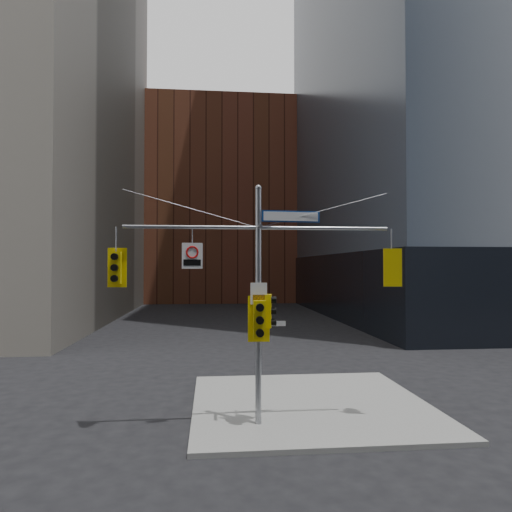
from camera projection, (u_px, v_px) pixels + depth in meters
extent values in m
plane|color=black|center=(267.00, 456.00, 11.58)|extent=(160.00, 160.00, 0.00)
cube|color=gray|center=(310.00, 404.00, 15.76)|extent=(8.00, 8.00, 0.15)
cube|color=black|center=(502.00, 285.00, 46.25)|extent=(36.40, 36.40, 6.00)
cube|color=brown|center=(220.00, 207.00, 69.61)|extent=(26.00, 20.00, 28.00)
cylinder|color=gray|center=(258.00, 308.00, 13.66)|extent=(0.18, 0.18, 7.20)
sphere|color=gray|center=(258.00, 188.00, 13.74)|extent=(0.20, 0.20, 0.20)
cylinder|color=gray|center=(191.00, 227.00, 13.52)|extent=(4.00, 0.11, 0.11)
cylinder|color=gray|center=(323.00, 228.00, 13.91)|extent=(4.00, 0.11, 0.11)
cylinder|color=gray|center=(260.00, 227.00, 13.37)|extent=(0.10, 0.70, 0.10)
cylinder|color=gray|center=(191.00, 209.00, 13.53)|extent=(4.00, 0.02, 1.12)
cylinder|color=gray|center=(323.00, 210.00, 13.92)|extent=(4.00, 0.02, 1.12)
cube|color=#DBBE0B|center=(116.00, 268.00, 13.27)|extent=(0.31, 0.23, 0.94)
cube|color=#DBBE0B|center=(117.00, 268.00, 13.43)|extent=(0.56, 0.06, 1.16)
cylinder|color=black|center=(114.00, 257.00, 13.10)|extent=(0.20, 0.15, 0.20)
cylinder|color=black|center=(115.00, 257.00, 13.17)|extent=(0.17, 0.02, 0.17)
cylinder|color=black|center=(114.00, 268.00, 13.09)|extent=(0.20, 0.15, 0.20)
cylinder|color=black|center=(115.00, 268.00, 13.17)|extent=(0.17, 0.02, 0.17)
cylinder|color=black|center=(114.00, 278.00, 13.09)|extent=(0.20, 0.15, 0.20)
cylinder|color=black|center=(115.00, 278.00, 13.16)|extent=(0.17, 0.02, 0.17)
cube|color=#DBBE0B|center=(392.00, 268.00, 14.10)|extent=(0.34, 0.27, 0.94)
cube|color=#DBBE0B|center=(393.00, 268.00, 13.93)|extent=(0.55, 0.14, 1.17)
cylinder|color=black|center=(390.00, 257.00, 14.28)|extent=(0.22, 0.18, 0.20)
cylinder|color=black|center=(391.00, 257.00, 14.21)|extent=(0.17, 0.05, 0.17)
cylinder|color=black|center=(390.00, 268.00, 14.27)|extent=(0.22, 0.18, 0.20)
cylinder|color=black|center=(391.00, 268.00, 14.20)|extent=(0.17, 0.05, 0.17)
cylinder|color=black|center=(390.00, 278.00, 14.27)|extent=(0.22, 0.18, 0.20)
cylinder|color=#0CE559|center=(391.00, 278.00, 14.20)|extent=(0.17, 0.05, 0.17)
cube|color=#DBBE0B|center=(268.00, 311.00, 13.68)|extent=(0.29, 0.36, 1.00)
cylinder|color=black|center=(274.00, 300.00, 13.67)|extent=(0.19, 0.24, 0.21)
cylinder|color=black|center=(271.00, 300.00, 13.68)|extent=(0.06, 0.18, 0.18)
cylinder|color=black|center=(274.00, 311.00, 13.66)|extent=(0.19, 0.24, 0.21)
cylinder|color=black|center=(271.00, 311.00, 13.67)|extent=(0.06, 0.18, 0.18)
cylinder|color=black|center=(274.00, 322.00, 13.65)|extent=(0.19, 0.24, 0.21)
cylinder|color=black|center=(271.00, 322.00, 13.66)|extent=(0.06, 0.18, 0.18)
cube|color=#DBBE0B|center=(259.00, 319.00, 13.37)|extent=(0.36, 0.26, 1.10)
cube|color=#DBBE0B|center=(259.00, 319.00, 13.56)|extent=(0.65, 0.06, 1.36)
cylinder|color=black|center=(260.00, 308.00, 13.17)|extent=(0.23, 0.17, 0.23)
cylinder|color=black|center=(260.00, 307.00, 13.25)|extent=(0.20, 0.03, 0.20)
cylinder|color=black|center=(260.00, 320.00, 13.16)|extent=(0.23, 0.17, 0.23)
cylinder|color=black|center=(260.00, 320.00, 13.25)|extent=(0.20, 0.03, 0.20)
cylinder|color=black|center=(260.00, 333.00, 13.15)|extent=(0.23, 0.17, 0.23)
cylinder|color=black|center=(260.00, 333.00, 13.24)|extent=(0.20, 0.03, 0.20)
cube|color=navy|center=(291.00, 216.00, 13.82)|extent=(1.81, 0.20, 0.35)
cube|color=silver|center=(291.00, 216.00, 13.80)|extent=(1.70, 0.16, 0.27)
cube|color=silver|center=(192.00, 256.00, 13.48)|extent=(0.61, 0.11, 0.76)
torus|color=#B20A0A|center=(192.00, 252.00, 13.46)|extent=(0.38, 0.10, 0.38)
cube|color=black|center=(192.00, 263.00, 13.45)|extent=(0.51, 0.08, 0.18)
cube|color=silver|center=(259.00, 294.00, 13.55)|extent=(0.49, 0.04, 0.65)
cube|color=#D88C00|center=(259.00, 300.00, 13.52)|extent=(0.36, 0.02, 0.29)
cube|color=silver|center=(273.00, 324.00, 13.69)|extent=(0.75, 0.04, 0.15)
cube|color=#145926|center=(257.00, 328.00, 14.09)|extent=(0.03, 0.73, 0.15)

